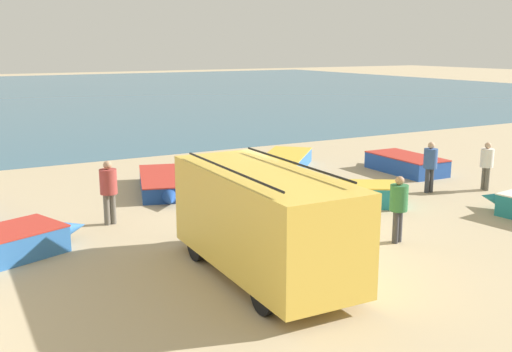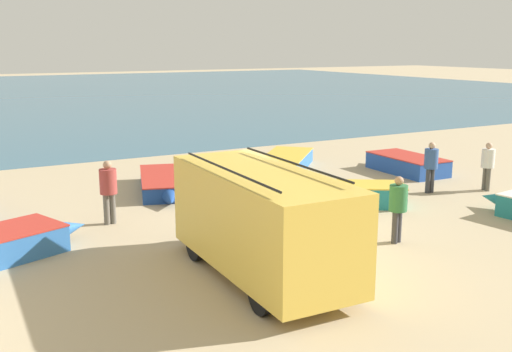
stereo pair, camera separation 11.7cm
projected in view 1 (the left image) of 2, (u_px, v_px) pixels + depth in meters
ground_plane at (283, 226)px, 16.66m from camera, size 200.00×200.00×0.00m
sea_water at (15, 95)px, 60.98m from camera, size 120.00×80.00×0.01m
parked_van at (262, 220)px, 12.80m from camera, size 2.10×5.41×2.48m
fishing_rowboat_0 at (166, 183)px, 20.66m from camera, size 2.78×4.87×0.54m
fishing_rowboat_2 at (404, 163)px, 23.81m from camera, size 1.70×3.92×0.67m
fishing_rowboat_3 at (284, 162)px, 24.23m from camera, size 3.99×4.16×0.60m
fishing_rowboat_5 at (335, 194)px, 18.92m from camera, size 4.57×3.36×0.67m
fisherman_0 at (487, 162)px, 20.62m from camera, size 0.44×0.44×1.68m
fisherman_1 at (399, 203)px, 15.10m from camera, size 0.46×0.46×1.74m
fisherman_2 at (430, 162)px, 20.29m from camera, size 0.46×0.46×1.75m
fisherman_3 at (109, 187)px, 16.64m from camera, size 0.48×0.48×1.82m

